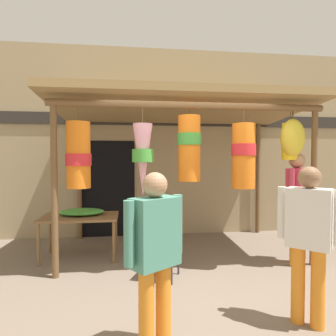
{
  "coord_description": "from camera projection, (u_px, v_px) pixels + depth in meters",
  "views": [
    {
      "loc": [
        -0.84,
        -4.13,
        1.65
      ],
      "look_at": [
        -0.17,
        1.12,
        1.46
      ],
      "focal_mm": 31.41,
      "sensor_mm": 36.0,
      "label": 1
    }
  ],
  "objects": [
    {
      "name": "ground_plane",
      "position": [
        189.0,
        271.0,
        4.26
      ],
      "size": [
        30.0,
        30.0,
        0.0
      ],
      "primitive_type": "plane",
      "color": "#756656"
    },
    {
      "name": "shop_facade",
      "position": [
        169.0,
        143.0,
        6.39
      ],
      "size": [
        11.49,
        0.29,
        3.95
      ],
      "color": "#9E8966",
      "rests_on": "ground_plane"
    },
    {
      "name": "shopper_by_bananas",
      "position": [
        155.0,
        249.0,
        2.42
      ],
      "size": [
        0.51,
        0.41,
        1.53
      ],
      "color": "orange",
      "rests_on": "ground_plane"
    },
    {
      "name": "market_stall_canopy",
      "position": [
        183.0,
        122.0,
        4.92
      ],
      "size": [
        4.31,
        2.49,
        2.67
      ],
      "color": "brown",
      "rests_on": "ground_plane"
    },
    {
      "name": "wicker_basket_spare",
      "position": [
        154.0,
        254.0,
        4.67
      ],
      "size": [
        0.56,
        0.56,
        0.23
      ],
      "primitive_type": "cylinder",
      "color": "brown",
      "rests_on": "ground_plane"
    },
    {
      "name": "display_table",
      "position": [
        80.0,
        220.0,
        4.83
      ],
      "size": [
        1.23,
        0.75,
        0.69
      ],
      "color": "brown",
      "rests_on": "ground_plane"
    },
    {
      "name": "flower_heap_on_table",
      "position": [
        83.0,
        212.0,
        4.9
      ],
      "size": [
        0.73,
        0.51,
        0.1
      ],
      "color": "green",
      "rests_on": "display_table"
    },
    {
      "name": "customer_foreground",
      "position": [
        297.0,
        198.0,
        4.51
      ],
      "size": [
        0.46,
        0.43,
        1.72
      ],
      "color": "orange",
      "rests_on": "ground_plane"
    },
    {
      "name": "vendor_in_orange",
      "position": [
        309.0,
        233.0,
        2.86
      ],
      "size": [
        0.46,
        0.43,
        1.56
      ],
      "color": "orange",
      "rests_on": "ground_plane"
    },
    {
      "name": "folding_chair",
      "position": [
        164.0,
        240.0,
        4.09
      ],
      "size": [
        0.53,
        0.53,
        0.84
      ],
      "color": "beige",
      "rests_on": "ground_plane"
    }
  ]
}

